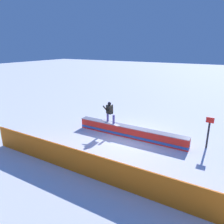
# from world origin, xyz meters

# --- Properties ---
(ground_plane) EXTENTS (120.00, 120.00, 0.00)m
(ground_plane) POSITION_xyz_m (0.00, 0.00, 0.00)
(ground_plane) COLOR white
(grind_box) EXTENTS (7.01, 0.52, 0.68)m
(grind_box) POSITION_xyz_m (0.00, 0.00, 0.31)
(grind_box) COLOR red
(grind_box) RESTS_ON ground_plane
(snowboarder) EXTENTS (1.51, 0.76, 1.34)m
(snowboarder) POSITION_xyz_m (1.44, -0.03, 1.40)
(snowboarder) COLOR silver
(snowboarder) RESTS_ON grind_box
(safety_fence) EXTENTS (11.28, 0.09, 1.14)m
(safety_fence) POSITION_xyz_m (0.00, 4.61, 0.57)
(safety_fence) COLOR orange
(safety_fence) RESTS_ON ground_plane
(trail_marker) EXTENTS (0.40, 0.10, 1.77)m
(trail_marker) POSITION_xyz_m (-4.25, -0.78, 0.95)
(trail_marker) COLOR #262628
(trail_marker) RESTS_ON ground_plane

